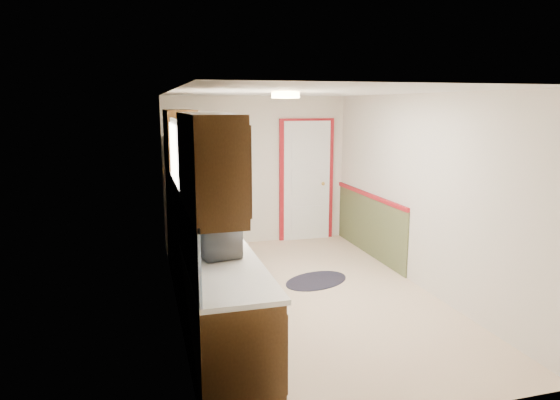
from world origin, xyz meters
TOP-DOWN VIEW (x-y plane):
  - room_shell at (0.00, 0.00)m, footprint 3.20×5.20m
  - kitchen_run at (-1.24, -0.29)m, footprint 0.63×4.00m
  - back_wall_trim at (0.99, 2.21)m, footprint 1.12×2.30m
  - ceiling_fixture at (-0.30, -0.20)m, footprint 0.30×0.30m
  - microwave at (-1.20, -1.10)m, footprint 0.35×0.53m
  - refrigerator at (-1.02, 2.05)m, footprint 0.77×0.77m
  - rug at (0.31, 0.43)m, footprint 1.09×0.93m
  - cooktop at (-1.19, 0.87)m, footprint 0.55×0.66m

SIDE VIEW (x-z plane):
  - rug at x=0.31m, z-range 0.00..0.01m
  - kitchen_run at x=-1.24m, z-range -0.29..1.91m
  - back_wall_trim at x=0.99m, z-range -0.15..1.93m
  - refrigerator at x=-1.02m, z-range 0.00..1.82m
  - cooktop at x=-1.19m, z-range 0.94..0.96m
  - microwave at x=-1.20m, z-range 0.94..1.27m
  - room_shell at x=0.00m, z-range -0.06..2.46m
  - ceiling_fixture at x=-0.30m, z-range 2.33..2.39m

